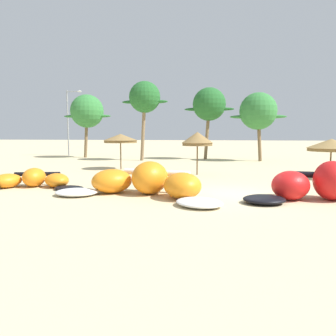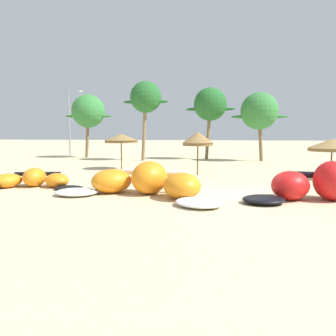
% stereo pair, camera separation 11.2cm
% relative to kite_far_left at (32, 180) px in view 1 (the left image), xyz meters
% --- Properties ---
extents(ground_plane, '(260.00, 260.00, 0.00)m').
position_rel_kite_far_left_xyz_m(ground_plane, '(10.65, -0.28, -0.40)').
color(ground_plane, beige).
extents(kite_far_left, '(6.03, 3.51, 1.03)m').
position_rel_kite_far_left_xyz_m(kite_far_left, '(0.00, 0.00, 0.00)').
color(kite_far_left, black).
rests_on(kite_far_left, ground).
extents(kite_left, '(8.25, 4.88, 1.58)m').
position_rel_kite_far_left_xyz_m(kite_left, '(6.56, -1.28, 0.21)').
color(kite_left, white).
rests_on(kite_left, ground).
extents(kite_left_of_center, '(7.76, 3.99, 1.72)m').
position_rel_kite_far_left_xyz_m(kite_left_of_center, '(14.77, -1.42, 0.26)').
color(kite_left_of_center, black).
rests_on(kite_left_of_center, ground).
extents(beach_umbrella_near_van, '(2.78, 2.78, 2.88)m').
position_rel_kite_far_left_xyz_m(beach_umbrella_near_van, '(1.96, 9.63, 2.12)').
color(beach_umbrella_near_van, brown).
rests_on(beach_umbrella_near_van, ground).
extents(beach_umbrella_middle, '(2.21, 2.21, 3.02)m').
position_rel_kite_far_left_xyz_m(beach_umbrella_middle, '(8.39, 6.92, 2.14)').
color(beach_umbrella_middle, brown).
rests_on(beach_umbrella_middle, ground).
extents(beach_umbrella_near_palms, '(3.05, 3.05, 2.57)m').
position_rel_kite_far_left_xyz_m(beach_umbrella_near_palms, '(17.05, 6.45, 1.78)').
color(beach_umbrella_near_palms, brown).
rests_on(beach_umbrella_near_palms, ground).
extents(palm_leftmost, '(5.95, 3.97, 7.58)m').
position_rel_kite_far_left_xyz_m(palm_leftmost, '(-5.95, 21.73, 5.15)').
color(palm_leftmost, brown).
rests_on(palm_leftmost, ground).
extents(palm_left, '(5.00, 3.33, 8.45)m').
position_rel_kite_far_left_xyz_m(palm_left, '(1.93, 18.48, 6.29)').
color(palm_left, '#7F6647').
rests_on(palm_left, ground).
extents(palm_left_of_gap, '(5.54, 3.69, 8.03)m').
position_rel_kite_far_left_xyz_m(palm_left_of_gap, '(8.66, 21.24, 5.72)').
color(palm_left_of_gap, brown).
rests_on(palm_left_of_gap, ground).
extents(palm_center_left, '(5.83, 3.89, 7.20)m').
position_rel_kite_far_left_xyz_m(palm_center_left, '(13.83, 19.68, 4.81)').
color(palm_center_left, brown).
rests_on(palm_center_left, ground).
extents(lamppost_west, '(2.09, 0.24, 8.50)m').
position_rel_kite_far_left_xyz_m(lamppost_west, '(-9.67, 24.63, 4.42)').
color(lamppost_west, gray).
rests_on(lamppost_west, ground).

